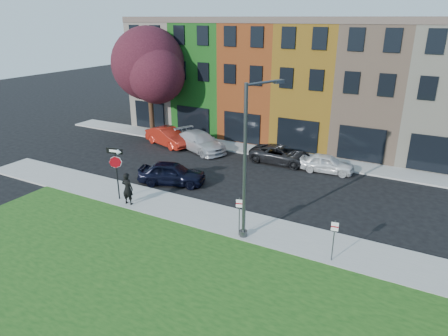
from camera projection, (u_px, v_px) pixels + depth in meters
The scene contains 15 objects.
ground at pixel (188, 245), 19.53m from camera, with size 120.00×120.00×0.00m, color black.
sidewalk_near at pixel (251, 227), 21.08m from camera, with size 40.00×3.00×0.12m, color #999690.
sidewalk_far at pixel (257, 151), 33.17m from camera, with size 40.00×2.40×0.12m, color #999690.
rowhouse_block at pixel (291, 81), 36.28m from camera, with size 30.00×10.12×10.00m.
stop_sign at pixel (116, 163), 23.43m from camera, with size 1.04×0.25×3.23m.
man at pixel (127, 189), 23.25m from camera, with size 0.76×0.54×1.95m, color black.
sedan_near at pixel (172, 173), 26.46m from camera, with size 4.80×3.12×1.52m, color black.
parked_car_red at pixel (168, 137), 34.47m from camera, with size 4.98×2.98×1.55m, color maroon.
parked_car_silver at pixel (200, 142), 33.11m from camera, with size 5.80×4.14×1.56m, color #B2B3B7.
parked_car_dark at pixel (281, 155), 30.30m from camera, with size 4.81×2.23×1.33m, color black.
parked_car_white at pixel (327, 163), 28.54m from camera, with size 3.93×1.82×1.30m, color silver.
street_lamp at pixel (248, 163), 18.88m from camera, with size 1.17×2.46×7.65m.
parking_sign_a at pixel (239, 212), 19.75m from camera, with size 0.31×0.13×2.06m.
parking_sign_b at pixel (334, 236), 17.67m from camera, with size 0.32×0.11×2.01m.
tree_purple at pixel (150, 66), 35.34m from camera, with size 7.73×6.76×9.69m.
Camera 1 is at (9.64, -14.02, 10.46)m, focal length 32.00 mm.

